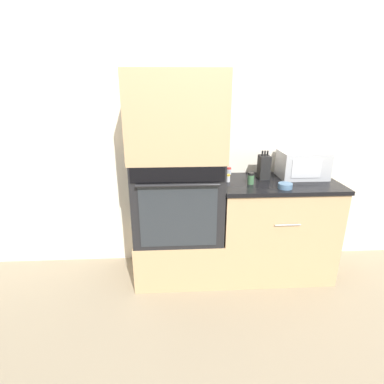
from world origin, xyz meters
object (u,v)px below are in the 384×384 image
at_px(microwave, 302,165).
at_px(condiment_jar_far, 251,178).
at_px(bowl, 285,186).
at_px(condiment_jar_mid, 228,178).
at_px(wall_oven, 178,198).
at_px(knife_block, 264,167).
at_px(condiment_jar_near, 229,171).

distance_m(microwave, condiment_jar_far, 0.56).
height_order(bowl, condiment_jar_mid, condiment_jar_mid).
xyz_separation_m(bowl, condiment_jar_mid, (-0.45, 0.21, 0.01)).
relative_size(microwave, condiment_jar_mid, 6.08).
height_order(wall_oven, knife_block, knife_block).
relative_size(bowl, condiment_jar_near, 1.76).
bearing_deg(wall_oven, condiment_jar_mid, 2.05).
xyz_separation_m(microwave, condiment_jar_near, (-0.67, 0.14, -0.09)).
xyz_separation_m(condiment_jar_mid, condiment_jar_far, (0.19, -0.07, 0.02)).
height_order(wall_oven, condiment_jar_mid, wall_oven).
bearing_deg(microwave, condiment_jar_mid, -171.94).
bearing_deg(knife_block, condiment_jar_near, 152.67).
bearing_deg(knife_block, microwave, 2.63).
height_order(knife_block, condiment_jar_far, knife_block).
bearing_deg(wall_oven, condiment_jar_far, -5.22).
height_order(knife_block, condiment_jar_mid, knife_block).
bearing_deg(condiment_jar_mid, condiment_jar_near, 78.78).
relative_size(microwave, bowl, 3.56).
relative_size(wall_oven, condiment_jar_mid, 11.01).
height_order(condiment_jar_mid, condiment_jar_far, condiment_jar_far).
height_order(microwave, knife_block, knife_block).
xyz_separation_m(wall_oven, knife_block, (0.80, 0.10, 0.25)).
distance_m(knife_block, condiment_jar_near, 0.34).
bearing_deg(condiment_jar_far, bowl, -27.53).
distance_m(knife_block, bowl, 0.32).
distance_m(condiment_jar_mid, condiment_jar_far, 0.20).
distance_m(wall_oven, condiment_jar_near, 0.59).
bearing_deg(bowl, condiment_jar_near, 131.82).
bearing_deg(condiment_jar_mid, knife_block, 13.73).
height_order(wall_oven, condiment_jar_far, wall_oven).
relative_size(wall_oven, microwave, 1.81).
bearing_deg(bowl, microwave, 49.62).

